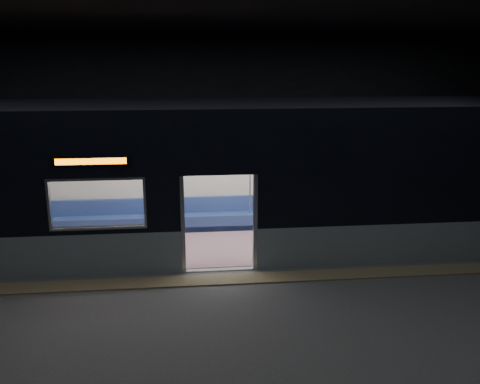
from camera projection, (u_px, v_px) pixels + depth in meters
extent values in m
cube|color=#47494C|center=(223.00, 293.00, 9.61)|extent=(24.00, 14.00, 0.01)
cube|color=black|center=(221.00, 15.00, 8.34)|extent=(24.00, 14.00, 0.04)
cube|color=black|center=(206.00, 118.00, 15.69)|extent=(24.00, 0.04, 5.00)
cube|color=#8C7F59|center=(221.00, 280.00, 10.13)|extent=(22.80, 0.50, 0.03)
cube|color=#8693A0|center=(443.00, 241.00, 11.00)|extent=(8.30, 0.12, 0.90)
cube|color=black|center=(450.00, 169.00, 10.59)|extent=(8.30, 0.12, 2.30)
cube|color=black|center=(218.00, 146.00, 9.96)|extent=(1.40, 0.12, 1.15)
cube|color=#B7BABC|center=(183.00, 225.00, 10.29)|extent=(0.08, 0.14, 2.05)
cube|color=#B7BABC|center=(255.00, 222.00, 10.44)|extent=(0.08, 0.14, 2.05)
cube|color=black|center=(91.00, 161.00, 9.70)|extent=(1.50, 0.04, 0.18)
cube|color=#FF7900|center=(91.00, 161.00, 9.69)|extent=(1.34, 0.03, 0.12)
cube|color=beige|center=(212.00, 167.00, 12.99)|extent=(18.00, 0.12, 3.20)
cube|color=black|center=(214.00, 106.00, 11.18)|extent=(18.00, 3.00, 0.15)
cube|color=gray|center=(216.00, 245.00, 12.01)|extent=(17.76, 2.76, 0.04)
cube|color=beige|center=(215.00, 148.00, 11.42)|extent=(17.76, 2.76, 0.10)
cube|color=navy|center=(213.00, 221.00, 13.03)|extent=(11.00, 0.48, 0.41)
cube|color=navy|center=(213.00, 204.00, 13.11)|extent=(11.00, 0.10, 0.40)
cube|color=#795860|center=(61.00, 259.00, 10.57)|extent=(4.40, 0.48, 0.41)
cube|color=#795860|center=(367.00, 247.00, 11.23)|extent=(4.40, 0.48, 0.41)
cylinder|color=silver|center=(173.00, 214.00, 10.53)|extent=(0.04, 0.04, 2.26)
cylinder|color=silver|center=(175.00, 187.00, 12.71)|extent=(0.04, 0.04, 2.26)
cylinder|color=silver|center=(263.00, 211.00, 10.72)|extent=(0.04, 0.04, 2.26)
cylinder|color=silver|center=(250.00, 185.00, 12.90)|extent=(0.04, 0.04, 2.26)
cylinder|color=silver|center=(212.00, 156.00, 12.56)|extent=(11.00, 0.03, 0.03)
cube|color=black|center=(384.00, 208.00, 13.19)|extent=(0.16, 0.45, 0.15)
cube|color=black|center=(391.00, 208.00, 13.21)|extent=(0.16, 0.45, 0.15)
cylinder|color=black|center=(386.00, 220.00, 13.06)|extent=(0.11, 0.11, 0.43)
cylinder|color=black|center=(393.00, 220.00, 13.08)|extent=(0.11, 0.11, 0.43)
cube|color=#DF619A|center=(385.00, 205.00, 13.38)|extent=(0.38, 0.21, 0.19)
cylinder|color=#DF619A|center=(385.00, 193.00, 13.32)|extent=(0.43, 0.43, 0.50)
sphere|color=tan|center=(386.00, 180.00, 13.21)|extent=(0.20, 0.20, 0.20)
sphere|color=black|center=(386.00, 178.00, 13.24)|extent=(0.21, 0.21, 0.21)
cube|color=black|center=(388.00, 203.00, 13.09)|extent=(0.28, 0.25, 0.14)
cube|color=white|center=(400.00, 168.00, 13.45)|extent=(0.98, 0.03, 0.64)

